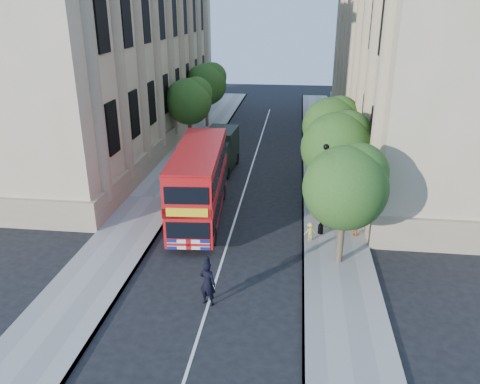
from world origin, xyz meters
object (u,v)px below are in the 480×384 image
(box_van, at_px, (219,152))
(woman_pedestrian, at_px, (324,212))
(police_constable, at_px, (208,283))
(double_decker_bus, at_px, (199,181))
(lamp_post, at_px, (323,194))

(box_van, relative_size, woman_pedestrian, 2.99)
(box_van, xyz_separation_m, police_constable, (2.40, -17.41, -0.49))
(box_van, bearing_deg, police_constable, -78.60)
(double_decker_bus, height_order, woman_pedestrian, double_decker_bus)
(double_decker_bus, xyz_separation_m, police_constable, (2.08, -8.47, -1.38))
(police_constable, height_order, woman_pedestrian, police_constable)
(box_van, distance_m, police_constable, 17.58)
(lamp_post, distance_m, police_constable, 8.86)
(lamp_post, xyz_separation_m, box_van, (-7.41, 10.26, -1.00))
(double_decker_bus, height_order, box_van, double_decker_bus)
(double_decker_bus, height_order, police_constable, double_decker_bus)
(lamp_post, bearing_deg, woman_pedestrian, 76.80)
(police_constable, distance_m, woman_pedestrian, 9.51)
(police_constable, relative_size, woman_pedestrian, 1.11)
(lamp_post, bearing_deg, box_van, 125.85)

